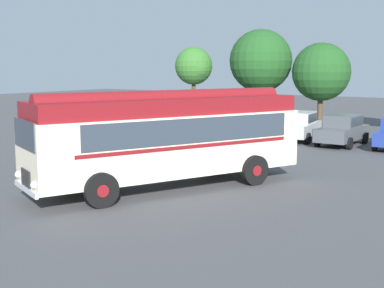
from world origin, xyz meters
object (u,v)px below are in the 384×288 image
(vintage_bus, at_px, (168,135))
(car_mid_right, at_px, (342,130))
(box_van, at_px, (221,112))
(car_mid_left, at_px, (299,126))
(car_near_left, at_px, (252,123))

(vintage_bus, height_order, car_mid_right, vintage_bus)
(car_mid_right, bearing_deg, box_van, 175.69)
(vintage_bus, distance_m, car_mid_right, 13.90)
(vintage_bus, xyz_separation_m, box_van, (-6.61, 14.39, -0.53))
(vintage_bus, relative_size, car_mid_right, 2.43)
(car_mid_left, relative_size, box_van, 0.75)
(car_mid_right, xyz_separation_m, box_van, (-8.20, 0.62, 0.52))
(car_near_left, xyz_separation_m, car_mid_left, (2.90, 0.40, 0.00))
(car_mid_left, height_order, car_mid_right, same)
(vintage_bus, relative_size, box_van, 1.73)
(car_mid_left, distance_m, box_van, 5.48)
(vintage_bus, xyz_separation_m, car_near_left, (-4.05, 13.83, -1.05))
(car_mid_right, bearing_deg, car_near_left, 179.36)
(car_near_left, bearing_deg, vintage_bus, -73.67)
(vintage_bus, relative_size, car_mid_left, 2.33)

